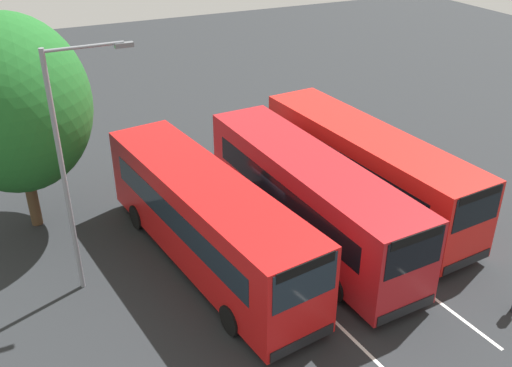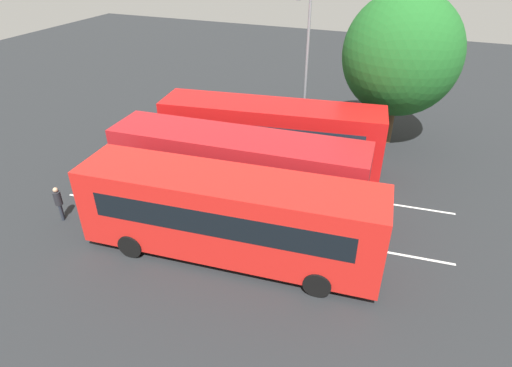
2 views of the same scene
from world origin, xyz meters
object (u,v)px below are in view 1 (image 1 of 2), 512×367
at_px(bus_far_left, 206,219).
at_px(street_lamp, 70,161).
at_px(bus_center_left, 308,196).
at_px(bus_center_right, 366,167).
at_px(depot_tree, 13,104).

relative_size(bus_far_left, street_lamp, 1.40).
bearing_deg(bus_center_left, street_lamp, -98.07).
distance_m(bus_center_right, depot_tree, 13.94).
xyz_separation_m(bus_center_left, depot_tree, (-5.59, -9.41, 3.26)).
relative_size(bus_far_left, depot_tree, 1.37).
distance_m(bus_far_left, bus_center_right, 7.53).
bearing_deg(bus_center_right, street_lamp, -92.69).
relative_size(bus_center_left, depot_tree, 1.36).
height_order(bus_center_right, street_lamp, street_lamp).
relative_size(street_lamp, depot_tree, 0.98).
bearing_deg(depot_tree, bus_far_left, 44.18).
height_order(bus_center_left, bus_center_right, same).
distance_m(street_lamp, depot_tree, 5.11).
bearing_deg(bus_far_left, street_lamp, -105.63).
bearing_deg(depot_tree, bus_center_right, 70.81).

